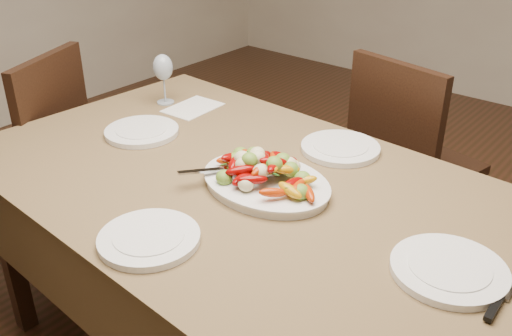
{
  "coord_description": "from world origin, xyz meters",
  "views": [
    {
      "loc": [
        1.11,
        -1.24,
        1.57
      ],
      "look_at": [
        0.21,
        -0.15,
        0.82
      ],
      "focal_mm": 40.0,
      "sensor_mm": 36.0,
      "label": 1
    }
  ],
  "objects_px": {
    "plate_left": "(142,132)",
    "plate_far": "(340,148)",
    "serving_platter": "(266,185)",
    "plate_right": "(449,270)",
    "dining_table": "(256,290)",
    "wine_glass": "(164,78)",
    "chair_far": "(416,165)",
    "plate_near": "(149,239)",
    "chair_left": "(24,163)"
  },
  "relations": [
    {
      "from": "dining_table",
      "to": "chair_far",
      "type": "bearing_deg",
      "value": 85.13
    },
    {
      "from": "serving_platter",
      "to": "plate_near",
      "type": "xyz_separation_m",
      "value": [
        -0.05,
        -0.39,
        -0.0
      ]
    },
    {
      "from": "chair_far",
      "to": "serving_platter",
      "type": "height_order",
      "value": "chair_far"
    },
    {
      "from": "plate_far",
      "to": "wine_glass",
      "type": "relative_size",
      "value": 1.24
    },
    {
      "from": "dining_table",
      "to": "plate_right",
      "type": "distance_m",
      "value": 0.7
    },
    {
      "from": "serving_platter",
      "to": "wine_glass",
      "type": "bearing_deg",
      "value": 159.34
    },
    {
      "from": "plate_far",
      "to": "dining_table",
      "type": "bearing_deg",
      "value": -99.45
    },
    {
      "from": "plate_right",
      "to": "wine_glass",
      "type": "relative_size",
      "value": 1.28
    },
    {
      "from": "chair_left",
      "to": "serving_platter",
      "type": "distance_m",
      "value": 1.26
    },
    {
      "from": "plate_left",
      "to": "dining_table",
      "type": "bearing_deg",
      "value": -3.46
    },
    {
      "from": "plate_left",
      "to": "wine_glass",
      "type": "distance_m",
      "value": 0.31
    },
    {
      "from": "chair_far",
      "to": "chair_left",
      "type": "xyz_separation_m",
      "value": [
        -1.27,
        -1.03,
        0.0
      ]
    },
    {
      "from": "chair_left",
      "to": "dining_table",
      "type": "bearing_deg",
      "value": 71.05
    },
    {
      "from": "chair_left",
      "to": "serving_platter",
      "type": "relative_size",
      "value": 2.44
    },
    {
      "from": "plate_right",
      "to": "plate_near",
      "type": "bearing_deg",
      "value": -150.27
    },
    {
      "from": "plate_left",
      "to": "chair_far",
      "type": "bearing_deg",
      "value": 56.1
    },
    {
      "from": "serving_platter",
      "to": "plate_near",
      "type": "bearing_deg",
      "value": -98.02
    },
    {
      "from": "dining_table",
      "to": "plate_far",
      "type": "xyz_separation_m",
      "value": [
        0.06,
        0.36,
        0.39
      ]
    },
    {
      "from": "plate_far",
      "to": "wine_glass",
      "type": "height_order",
      "value": "wine_glass"
    },
    {
      "from": "dining_table",
      "to": "plate_right",
      "type": "bearing_deg",
      "value": -2.36
    },
    {
      "from": "plate_near",
      "to": "serving_platter",
      "type": "bearing_deg",
      "value": 81.98
    },
    {
      "from": "chair_far",
      "to": "plate_far",
      "type": "height_order",
      "value": "chair_far"
    },
    {
      "from": "plate_right",
      "to": "serving_platter",
      "type": "bearing_deg",
      "value": 176.22
    },
    {
      "from": "dining_table",
      "to": "plate_left",
      "type": "bearing_deg",
      "value": 176.54
    },
    {
      "from": "plate_right",
      "to": "wine_glass",
      "type": "height_order",
      "value": "wine_glass"
    },
    {
      "from": "serving_platter",
      "to": "plate_left",
      "type": "xyz_separation_m",
      "value": [
        -0.56,
        0.02,
        -0.0
      ]
    },
    {
      "from": "chair_far",
      "to": "serving_platter",
      "type": "distance_m",
      "value": 0.98
    },
    {
      "from": "serving_platter",
      "to": "plate_right",
      "type": "bearing_deg",
      "value": -3.78
    },
    {
      "from": "dining_table",
      "to": "wine_glass",
      "type": "distance_m",
      "value": 0.89
    },
    {
      "from": "serving_platter",
      "to": "dining_table",
      "type": "bearing_deg",
      "value": -153.19
    },
    {
      "from": "dining_table",
      "to": "serving_platter",
      "type": "bearing_deg",
      "value": 26.81
    },
    {
      "from": "dining_table",
      "to": "chair_far",
      "type": "xyz_separation_m",
      "value": [
        0.08,
        0.95,
        0.1
      ]
    },
    {
      "from": "dining_table",
      "to": "plate_right",
      "type": "xyz_separation_m",
      "value": [
        0.58,
        -0.02,
        0.39
      ]
    },
    {
      "from": "dining_table",
      "to": "plate_near",
      "type": "bearing_deg",
      "value": -94.45
    },
    {
      "from": "serving_platter",
      "to": "plate_left",
      "type": "height_order",
      "value": "serving_platter"
    },
    {
      "from": "plate_left",
      "to": "plate_far",
      "type": "relative_size",
      "value": 0.99
    },
    {
      "from": "chair_left",
      "to": "plate_right",
      "type": "distance_m",
      "value": 1.8
    },
    {
      "from": "plate_left",
      "to": "plate_right",
      "type": "bearing_deg",
      "value": -2.89
    },
    {
      "from": "chair_left",
      "to": "plate_far",
      "type": "bearing_deg",
      "value": 86.38
    },
    {
      "from": "dining_table",
      "to": "plate_far",
      "type": "relative_size",
      "value": 7.25
    },
    {
      "from": "dining_table",
      "to": "chair_left",
      "type": "relative_size",
      "value": 1.94
    },
    {
      "from": "chair_far",
      "to": "plate_near",
      "type": "distance_m",
      "value": 1.36
    },
    {
      "from": "plate_right",
      "to": "plate_far",
      "type": "height_order",
      "value": "same"
    },
    {
      "from": "plate_right",
      "to": "wine_glass",
      "type": "xyz_separation_m",
      "value": [
        -1.27,
        0.31,
        0.09
      ]
    },
    {
      "from": "serving_platter",
      "to": "plate_near",
      "type": "relative_size",
      "value": 1.56
    },
    {
      "from": "plate_left",
      "to": "plate_far",
      "type": "bearing_deg",
      "value": 28.55
    },
    {
      "from": "plate_far",
      "to": "wine_glass",
      "type": "bearing_deg",
      "value": -174.43
    },
    {
      "from": "dining_table",
      "to": "chair_far",
      "type": "distance_m",
      "value": 0.96
    },
    {
      "from": "plate_right",
      "to": "wine_glass",
      "type": "bearing_deg",
      "value": 166.47
    },
    {
      "from": "serving_platter",
      "to": "plate_left",
      "type": "relative_size",
      "value": 1.55
    }
  ]
}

